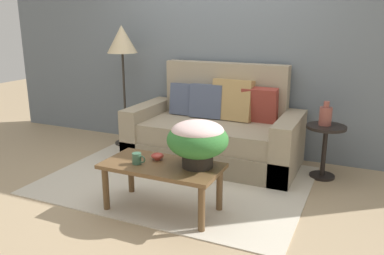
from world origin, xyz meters
The scene contains 11 objects.
ground_plane centered at (0.00, 0.00, 0.00)m, with size 14.00×14.00×0.00m, color tan.
wall_back centered at (0.00, 1.21, 1.45)m, with size 6.40×0.12×2.90m, color slate.
area_rug centered at (0.00, 0.00, 0.01)m, with size 2.59×1.91×0.01m, color beige.
couch centered at (0.15, 0.71, 0.35)m, with size 1.91×0.94×1.11m.
coffee_table centered at (0.18, -0.64, 0.36)m, with size 1.01×0.51×0.42m.
side_table centered at (1.35, 0.71, 0.39)m, with size 0.40×0.40×0.56m.
floor_lamp centered at (-1.16, 0.82, 1.28)m, with size 0.38×0.38×1.53m.
potted_plant centered at (0.48, -0.57, 0.66)m, with size 0.51×0.51×0.39m.
coffee_mug centered at (-0.01, -0.72, 0.47)m, with size 0.12×0.08×0.10m.
snack_bowl centered at (0.09, -0.56, 0.46)m, with size 0.11×0.11×0.06m.
table_vase centered at (1.33, 0.73, 0.66)m, with size 0.13×0.13×0.25m.
Camera 1 is at (1.70, -3.38, 1.61)m, focal length 36.96 mm.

